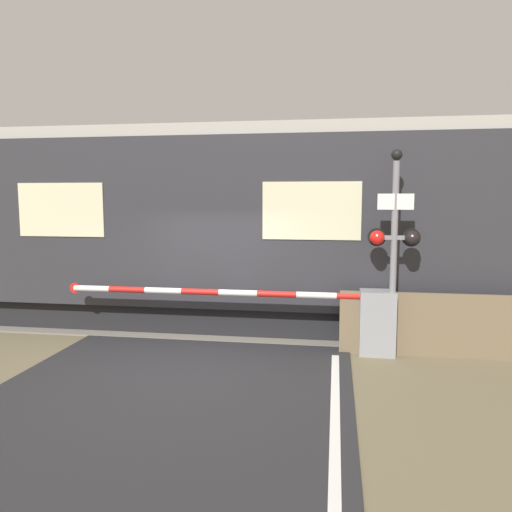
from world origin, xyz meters
TOP-DOWN VIEW (x-y plane):
  - ground_plane at (0.00, 0.00)m, footprint 80.00×80.00m
  - track_bed at (0.00, 3.11)m, footprint 36.00×3.20m
  - train at (1.79, 3.11)m, footprint 17.60×2.97m
  - crossing_barrier at (2.44, 1.25)m, footprint 5.97×0.44m
  - signal_post at (3.19, 1.12)m, footprint 0.86×0.26m
  - roadside_fence at (4.26, 1.25)m, footprint 3.89×0.06m

SIDE VIEW (x-z plane):
  - ground_plane at x=0.00m, z-range 0.00..0.00m
  - track_bed at x=0.00m, z-range -0.04..0.09m
  - roadside_fence at x=4.26m, z-range 0.00..1.10m
  - crossing_barrier at x=2.44m, z-range 0.09..1.21m
  - signal_post at x=3.19m, z-range 0.24..3.72m
  - train at x=1.79m, z-range 0.05..4.13m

